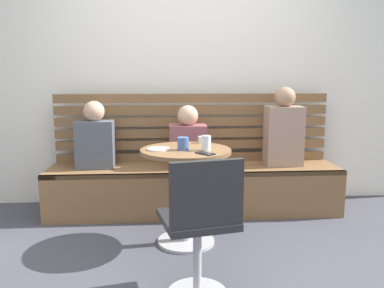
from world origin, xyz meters
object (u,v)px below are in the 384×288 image
object	(u,v)px
cafe_table	(186,178)
white_chair	(201,224)
booth_bench	(194,189)
phone_on_table	(205,153)
cup_mug_blue	(183,144)
cup_espresso_small	(202,140)
person_adult	(284,131)
plate_small	(159,149)
cup_water_clear	(206,143)
person_child_middle	(95,139)
person_child_left	(188,140)

from	to	relation	value
cafe_table	white_chair	distance (m)	0.82
booth_bench	phone_on_table	world-z (taller)	phone_on_table
white_chair	phone_on_table	distance (m)	0.68
cafe_table	cup_mug_blue	distance (m)	0.27
cup_espresso_small	phone_on_table	distance (m)	0.46
person_adult	plate_small	distance (m)	1.38
cup_water_clear	booth_bench	bearing A→B (deg)	92.45
booth_bench	cafe_table	bearing A→B (deg)	-99.32
person_adult	person_child_middle	world-z (taller)	person_adult
booth_bench	person_adult	size ratio (longest dim) A/B	3.66
cafe_table	person_child_middle	size ratio (longest dim) A/B	1.20
person_adult	cup_espresso_small	xyz separation A→B (m)	(-0.82, -0.47, -0.00)
cafe_table	person_child_left	size ratio (longest dim) A/B	1.29
cup_espresso_small	booth_bench	bearing A→B (deg)	93.67
cup_mug_blue	phone_on_table	bearing A→B (deg)	-46.83
booth_bench	cafe_table	distance (m)	0.77
booth_bench	person_child_middle	xyz separation A→B (m)	(-0.91, 0.04, 0.49)
booth_bench	cup_espresso_small	world-z (taller)	cup_espresso_small
person_child_left	person_child_middle	distance (m)	0.85
person_child_left	cup_mug_blue	distance (m)	0.74
person_adult	person_child_middle	distance (m)	1.76
white_chair	person_adult	xyz separation A→B (m)	(0.92, 1.54, 0.31)
white_chair	phone_on_table	xyz separation A→B (m)	(0.09, 0.61, 0.28)
phone_on_table	person_child_middle	bearing A→B (deg)	95.49
person_child_middle	phone_on_table	distance (m)	1.31
cafe_table	cup_espresso_small	size ratio (longest dim) A/B	13.21
cup_water_clear	phone_on_table	bearing A→B (deg)	-98.54
person_child_left	plate_small	world-z (taller)	person_child_left
person_child_left	plate_small	bearing A→B (deg)	-109.84
person_adult	phone_on_table	world-z (taller)	person_adult
white_chair	booth_bench	bearing A→B (deg)	87.22
booth_bench	cafe_table	size ratio (longest dim) A/B	3.65
booth_bench	phone_on_table	xyz separation A→B (m)	(0.01, -0.89, 0.52)
booth_bench	white_chair	size ratio (longest dim) A/B	3.18
cup_espresso_small	phone_on_table	size ratio (longest dim) A/B	0.40
cup_espresso_small	phone_on_table	bearing A→B (deg)	-91.95
white_chair	cup_water_clear	bearing A→B (deg)	81.94
cafe_table	cup_espresso_small	xyz separation A→B (m)	(0.14, 0.26, 0.25)
person_child_middle	plate_small	size ratio (longest dim) A/B	3.62
white_chair	cup_mug_blue	distance (m)	0.84
white_chair	plate_small	bearing A→B (deg)	107.07
person_adult	phone_on_table	xyz separation A→B (m)	(-0.84, -0.92, -0.03)
person_child_left	cup_mug_blue	world-z (taller)	person_child_left
cafe_table	person_child_left	bearing A→B (deg)	85.55
person_child_middle	cup_water_clear	distance (m)	1.24
person_child_left	phone_on_table	world-z (taller)	person_child_left
booth_bench	person_adult	bearing A→B (deg)	2.03
cup_mug_blue	white_chair	bearing A→B (deg)	-85.33
cup_mug_blue	person_adult	bearing A→B (deg)	37.85
cup_mug_blue	plate_small	size ratio (longest dim) A/B	0.56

